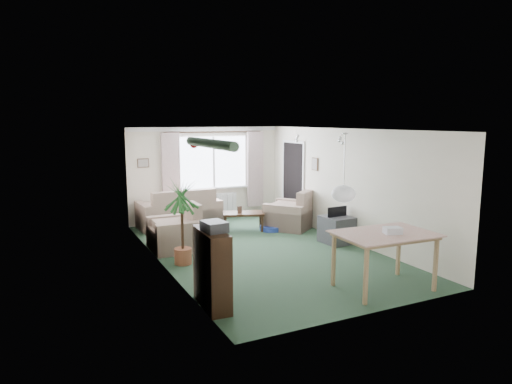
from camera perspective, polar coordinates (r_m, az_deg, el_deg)
name	(u,v)px	position (r m, az deg, el deg)	size (l,w,h in m)	color
ground	(263,251)	(9.11, 0.83, -7.43)	(6.50, 6.50, 0.00)	#294530
window	(213,162)	(11.83, -5.35, 3.74)	(1.80, 0.03, 1.30)	white
curtain_rod	(214,132)	(11.71, -5.27, 7.47)	(2.60, 0.03, 0.03)	black
curtain_left	(171,174)	(11.41, -10.57, 2.27)	(0.45, 0.08, 2.00)	beige
curtain_right	(255,169)	(12.21, -0.11, 2.86)	(0.45, 0.08, 2.00)	beige
radiator	(215,204)	(11.94, -5.21, -1.53)	(1.20, 0.10, 0.55)	white
doorway	(293,182)	(11.73, 4.67, 1.25)	(0.03, 0.95, 2.00)	black
pendant_lamp	(344,194)	(6.97, 10.89, -0.22)	(0.36, 0.36, 0.36)	white
tinsel_garland	(210,144)	(5.87, -5.81, 6.05)	(1.60, 1.60, 0.12)	#196626
bauble_cluster_a	(297,136)	(10.16, 5.16, 6.96)	(0.20, 0.20, 0.20)	silver
bauble_cluster_b	(341,138)	(9.33, 10.58, 6.66)	(0.20, 0.20, 0.20)	silver
wall_picture_back	(143,163)	(11.32, -13.93, 3.54)	(0.28, 0.03, 0.22)	brown
wall_picture_right	(315,164)	(10.82, 7.38, 3.48)	(0.03, 0.24, 0.30)	brown
sofa	(179,208)	(11.18, -9.60, -1.96)	(1.90, 1.01, 0.95)	beige
armchair_corner	(289,209)	(10.95, 4.19, -2.16)	(1.03, 0.98, 0.92)	#BFA590
armchair_left	(175,227)	(9.31, -10.08, -4.32)	(1.02, 0.96, 0.91)	beige
coffee_table	(243,221)	(10.76, -1.60, -3.68)	(0.95, 0.53, 0.43)	black
photo_frame	(240,210)	(10.64, -2.06, -2.21)	(0.12, 0.02, 0.16)	#4E3428
bookshelf	(212,269)	(6.41, -5.54, -9.52)	(0.30, 0.89, 1.09)	black
hifi_box	(214,226)	(6.18, -5.25, -4.30)	(0.28, 0.35, 0.14)	#3B3C41
houseplant	(182,222)	(8.25, -9.22, -3.71)	(0.67, 0.67, 1.56)	#206031
dining_table	(384,261)	(7.34, 15.67, -8.36)	(1.38, 0.92, 0.86)	#A08757
gift_box	(393,231)	(7.19, 16.71, -4.71)	(0.25, 0.18, 0.12)	white
tv_cube	(337,230)	(9.81, 10.06, -4.66)	(0.57, 0.63, 0.57)	#2F2F34
pet_bed	(271,228)	(10.80, 1.92, -4.51)	(0.54, 0.54, 0.11)	navy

